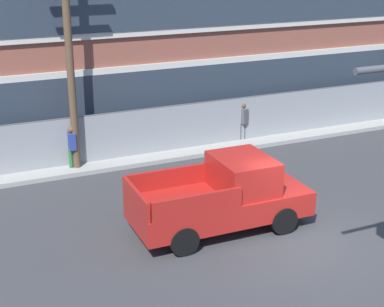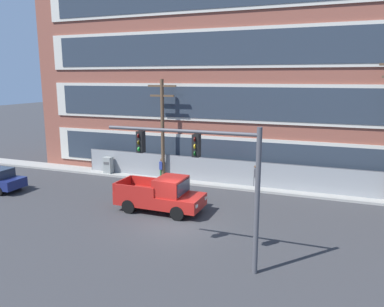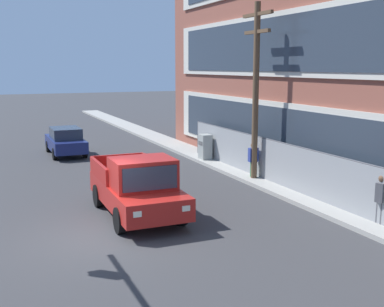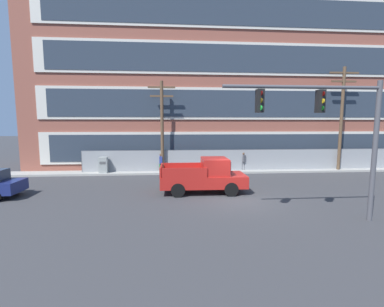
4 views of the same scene
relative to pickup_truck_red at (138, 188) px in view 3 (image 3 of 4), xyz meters
name	(u,v)px [view 3 (image 3 of 4)]	position (x,y,z in m)	size (l,w,h in m)	color
ground_plane	(102,239)	(1.64, -1.62, -0.97)	(160.00, 160.00, 0.00)	#38383A
sidewalk_building_side	(324,205)	(1.64, 6.36, -0.89)	(80.00, 1.64, 0.16)	#9E9B93
pickup_truck_red	(138,188)	(0.00, 0.00, 0.00)	(5.13, 2.24, 2.07)	#AD1E19
sedan_navy	(66,141)	(-12.56, -0.35, -0.17)	(4.31, 1.82, 1.56)	navy
utility_pole_near_corner	(256,85)	(-2.78, 6.10, 3.20)	(2.20, 0.26, 7.53)	brown
electrical_cabinet	(205,148)	(-7.55, 5.99, -0.24)	(0.66, 0.55, 1.45)	#939993
pedestrian_near_cabinet	(253,159)	(-2.90, 6.12, 0.01)	(0.32, 0.42, 1.69)	#236B38
pedestrian_by_fence	(381,198)	(4.13, 6.46, 0.01)	(0.36, 0.46, 1.69)	#4C4C51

